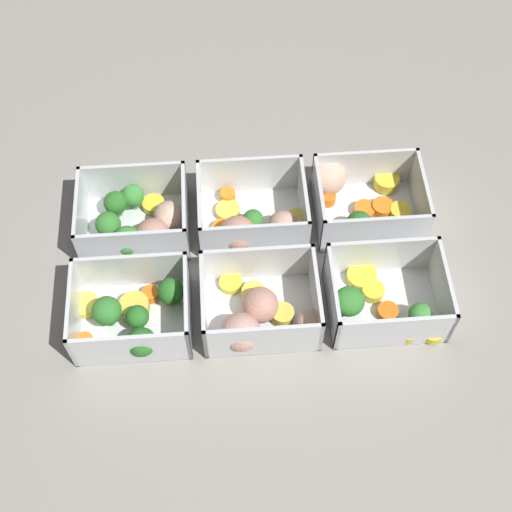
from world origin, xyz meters
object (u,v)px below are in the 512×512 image
Objects in this scene: container_near_center at (260,311)px; container_far_left at (139,221)px; container_far_right at (359,199)px; container_near_left at (133,313)px; container_near_right at (383,300)px; container_far_center at (252,219)px.

container_near_center and container_far_left have the same top height.
container_far_right is (0.15, 0.17, -0.00)m from container_near_center.
container_near_left and container_far_left have the same top height.
container_near_center is 1.04× the size of container_near_right.
container_near_left is 1.02× the size of container_far_center.
container_far_center is at bearing 40.03° from container_near_left.
container_near_right is at bearing -24.57° from container_far_left.
container_far_center is (-0.00, 0.14, -0.00)m from container_near_center.
container_far_right is (-0.01, 0.16, 0.00)m from container_near_right.
container_far_left and container_far_center have the same top height.
container_near_center and container_far_right have the same top height.
container_near_right is 0.34m from container_far_left.
container_near_center is at bearing -177.93° from container_near_right.
container_near_right and container_far_center have the same top height.
container_near_center is 1.01× the size of container_far_right.
container_near_center is 1.04× the size of container_far_left.
container_far_center is 0.15m from container_far_right.
container_near_center and container_far_center have the same top height.
container_far_left is at bearing 136.27° from container_near_center.
container_far_right is at bearing 3.13° from container_far_left.
container_far_center is (-0.16, 0.14, 0.00)m from container_near_right.
container_far_center is (0.15, -0.01, -0.00)m from container_far_left.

